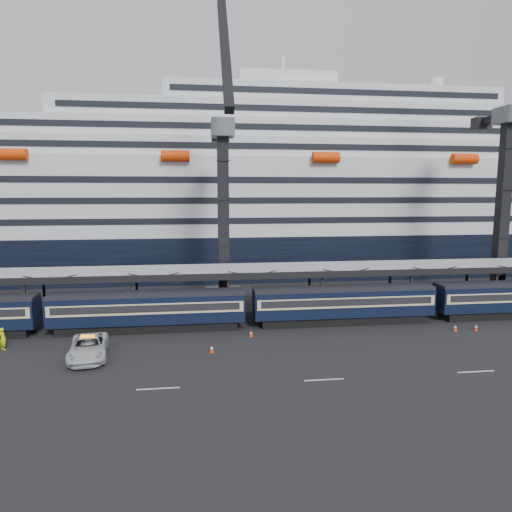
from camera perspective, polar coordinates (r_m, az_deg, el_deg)
The scene contains 12 objects.
ground at distance 44.10m, azimuth 25.13°, elevation -10.88°, with size 260.00×260.00×0.00m, color black.
train at distance 49.97m, azimuth 14.56°, elevation -5.57°, with size 133.05×3.00×4.05m.
canopy at distance 54.82m, azimuth 17.64°, elevation -1.26°, with size 130.00×6.25×5.53m.
cruise_ship at distance 83.95m, azimuth 7.91°, elevation 6.97°, with size 214.09×28.84×34.00m.
crane_dark_near at distance 53.74m, azimuth -4.09°, elevation 6.08°, with size 4.50×17.75×35.08m.
crane_dark_mid at distance 64.92m, azimuth 28.77°, elevation 6.71°, with size 4.50×18.24×39.64m.
pickup_truck at distance 41.06m, azimuth -20.23°, elevation -10.68°, with size 2.97×6.44×1.79m, color #B7BABF.
worker at distance 46.09m, azimuth -29.10°, elevation -9.03°, with size 0.73×0.48×1.99m, color #D6DE0B.
traffic_cone_b at distance 40.21m, azimuth -5.56°, elevation -11.43°, with size 0.36×0.36×0.71m.
traffic_cone_c at distance 44.15m, azimuth -0.62°, elevation -9.63°, with size 0.34×0.34×0.68m.
traffic_cone_d at distance 50.94m, azimuth 25.80°, elevation -8.01°, with size 0.36×0.36×0.72m.
traffic_cone_e at distance 49.98m, azimuth 23.65°, elevation -8.19°, with size 0.35×0.35×0.71m.
Camera 1 is at (-23.03, -35.04, 13.67)m, focal length 32.00 mm.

